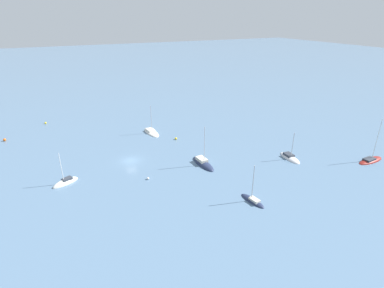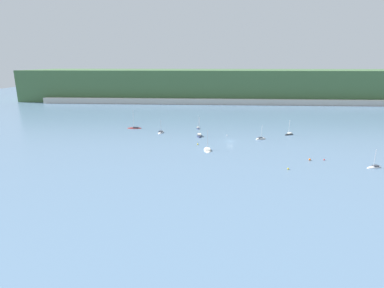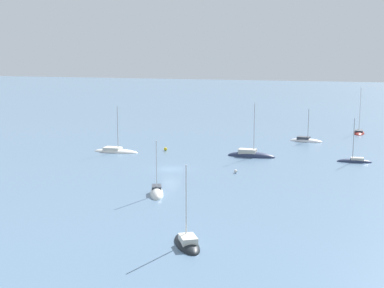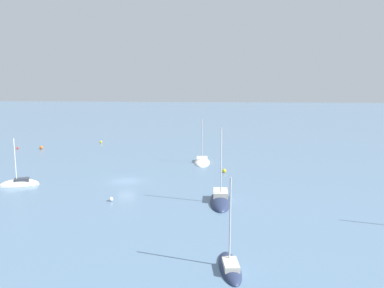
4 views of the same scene
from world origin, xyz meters
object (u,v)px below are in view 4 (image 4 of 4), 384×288
Objects in this scene: sailboat_5 at (220,201)px; mooring_buoy_3 at (18,148)px; sailboat_0 at (230,268)px; sailboat_4 at (202,162)px; mooring_buoy_4 at (111,199)px; mooring_buoy_1 at (101,142)px; mooring_buoy_0 at (224,171)px; mooring_buoy_2 at (41,147)px; sailboat_6 at (19,185)px.

mooring_buoy_3 is at bearing -128.89° from sailboat_5.
sailboat_4 reaches higher than sailboat_0.
sailboat_0 is 15.05× the size of mooring_buoy_4.
sailboat_4 reaches higher than mooring_buoy_1.
sailboat_0 reaches higher than mooring_buoy_0.
mooring_buoy_0 is at bearing 177.06° from sailboat_5.
mooring_buoy_1 reaches higher than mooring_buoy_4.
mooring_buoy_0 is 46.49m from mooring_buoy_2.
mooring_buoy_0 is (-0.01, -16.19, 0.20)m from sailboat_5.
sailboat_5 reaches higher than mooring_buoy_4.
mooring_buoy_3 is 49.61m from mooring_buoy_4.
mooring_buoy_2 is at bearing -92.61° from sailboat_6.
sailboat_5 reaches higher than sailboat_0.
mooring_buoy_3 is (49.15, -51.91, 0.15)m from sailboat_0.
mooring_buoy_4 is at bearing -24.26° from sailboat_4.
mooring_buoy_4 is (-18.42, 46.97, -0.04)m from mooring_buoy_1.
mooring_buoy_0 is 1.25× the size of mooring_buoy_3.
sailboat_6 is at bearing 93.84° from mooring_buoy_1.
mooring_buoy_1 is 14.71m from mooring_buoy_2.
mooring_buoy_2 is (10.37, 10.44, 0.08)m from mooring_buoy_1.
mooring_buoy_1 is at bearing 18.67° from sailboat_0.
mooring_buoy_4 is at bearing -87.71° from sailboat_5.
sailboat_0 is 41.76m from sailboat_4.
sailboat_4 is 35.05m from mooring_buoy_1.
sailboat_5 is 59.05m from mooring_buoy_3.
sailboat_6 is 15.81× the size of mooring_buoy_3.
mooring_buoy_3 is (47.77, -34.71, 0.13)m from sailboat_5.
mooring_buoy_0 is (-29.24, -11.68, 0.24)m from sailboat_6.
mooring_buoy_0 is (-4.40, 7.97, 0.23)m from sailboat_4.
mooring_buoy_2 is 46.51m from mooring_buoy_4.
sailboat_4 reaches higher than mooring_buoy_3.
sailboat_0 is at bearing 129.81° from mooring_buoy_2.
mooring_buoy_1 is at bearing -145.05° from mooring_buoy_3.
mooring_buoy_2 is (42.37, -35.30, 0.26)m from sailboat_5.
mooring_buoy_2 is (43.75, -52.49, 0.28)m from sailboat_0.
mooring_buoy_4 is (-34.19, 35.94, 0.01)m from mooring_buoy_3.
mooring_buoy_1 reaches higher than mooring_buoy_3.
mooring_buoy_0 is (1.37, -33.38, 0.21)m from sailboat_0.
sailboat_4 is (5.77, -41.36, -0.01)m from sailboat_0.
sailboat_4 is 31.68m from sailboat_6.
mooring_buoy_3 is at bearing -84.18° from sailboat_6.
sailboat_4 is at bearing -172.60° from sailboat_5.
mooring_buoy_2 is 1.52× the size of mooring_buoy_3.
sailboat_0 reaches higher than sailboat_6.
sailboat_0 is 68.34m from mooring_buoy_2.
sailboat_6 reaches higher than mooring_buoy_1.
sailboat_0 reaches higher than mooring_buoy_3.
sailboat_4 is 14.19× the size of mooring_buoy_0.
sailboat_5 is 55.15m from mooring_buoy_2.
mooring_buoy_1 is 19.24m from mooring_buoy_3.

